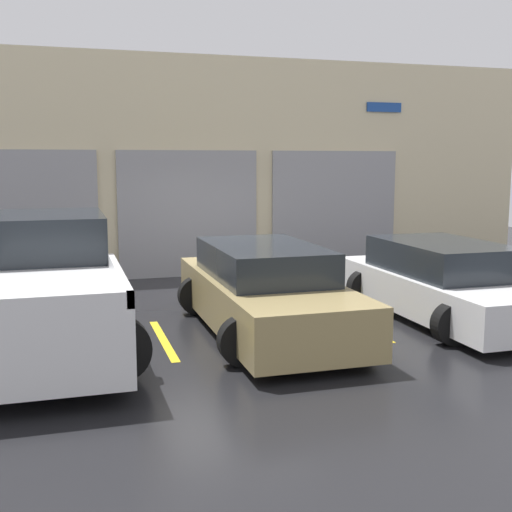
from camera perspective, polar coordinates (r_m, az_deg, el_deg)
name	(u,v)px	position (r m, az deg, el deg)	size (l,w,h in m)	color
ground_plane	(231,303)	(11.80, -2.24, -4.19)	(28.00, 28.00, 0.00)	black
shophouse_building	(194,169)	(14.72, -5.55, 7.71)	(16.60, 0.68, 4.89)	beige
pickup_truck	(49,287)	(9.53, -17.92, -2.60)	(2.36, 5.15, 1.77)	white
sedan_white	(444,283)	(11.05, 16.40, -2.28)	(2.17, 4.53, 1.26)	white
sedan_side	(265,291)	(9.71, 0.80, -3.15)	(2.16, 4.69, 1.33)	#9E8956
parking_stripe_left	(163,340)	(9.50, -8.22, -7.38)	(0.12, 2.20, 0.01)	gold
parking_stripe_centre	(358,324)	(10.39, 9.10, -6.01)	(0.12, 2.20, 0.01)	gold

